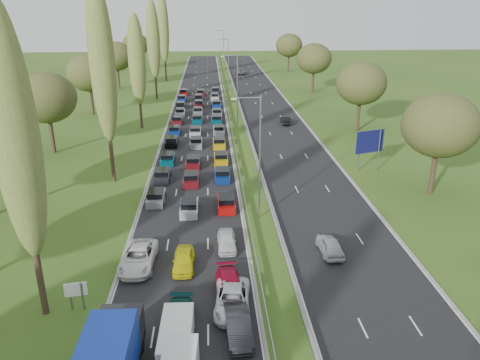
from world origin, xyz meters
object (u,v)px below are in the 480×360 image
object	(u,v)px
info_sign	(76,292)
direction_sign	(370,143)
near_car_2	(138,257)
white_van_front	(177,337)

from	to	relation	value
info_sign	direction_sign	bearing A→B (deg)	42.47
near_car_2	info_sign	size ratio (longest dim) A/B	2.64
white_van_front	info_sign	world-z (taller)	info_sign
direction_sign	near_car_2	bearing A→B (deg)	-140.47
near_car_2	direction_sign	xyz separation A→B (m)	(25.40, 20.96, 2.78)
white_van_front	direction_sign	bearing A→B (deg)	56.29
white_van_front	info_sign	xyz separation A→B (m)	(-7.04, 4.49, 0.39)
near_car_2	info_sign	bearing A→B (deg)	-119.37
direction_sign	white_van_front	bearing A→B (deg)	-125.20
near_car_2	white_van_front	world-z (taller)	white_van_front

